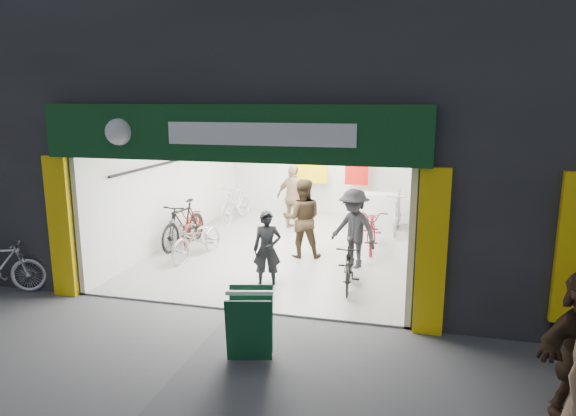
% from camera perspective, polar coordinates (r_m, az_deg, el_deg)
% --- Properties ---
extents(ground, '(60.00, 60.00, 0.00)m').
position_cam_1_polar(ground, '(9.07, -6.25, -11.28)').
color(ground, '#56565B').
rests_on(ground, ground).
extents(building, '(17.00, 10.27, 8.00)m').
position_cam_1_polar(building, '(12.97, 5.26, 15.17)').
color(building, '#232326').
rests_on(building, ground).
extents(bike_left_front, '(0.98, 1.91, 0.96)m').
position_cam_1_polar(bike_left_front, '(11.88, -10.01, -3.34)').
color(bike_left_front, '#A3A3A8').
rests_on(bike_left_front, ground).
extents(bike_left_midfront, '(0.74, 1.99, 1.17)m').
position_cam_1_polar(bike_left_midfront, '(12.80, -11.53, -1.81)').
color(bike_left_midfront, black).
rests_on(bike_left_midfront, ground).
extents(bike_left_midback, '(0.95, 1.85, 0.93)m').
position_cam_1_polar(bike_left_midback, '(13.29, -10.51, -1.79)').
color(bike_left_midback, maroon).
rests_on(bike_left_midback, ground).
extents(bike_left_back, '(0.76, 1.93, 1.13)m').
position_cam_1_polar(bike_left_back, '(15.34, -5.75, 0.56)').
color(bike_left_back, silver).
rests_on(bike_left_back, ground).
extents(bike_right_front, '(0.59, 1.62, 0.95)m').
position_cam_1_polar(bike_right_front, '(9.92, 6.76, -6.30)').
color(bike_right_front, black).
rests_on(bike_right_front, ground).
extents(bike_right_mid, '(0.83, 2.02, 1.04)m').
position_cam_1_polar(bike_right_mid, '(12.59, 9.36, -2.26)').
color(bike_right_mid, maroon).
rests_on(bike_right_mid, ground).
extents(bike_right_back, '(0.61, 1.95, 1.16)m').
position_cam_1_polar(bike_right_back, '(14.28, 12.04, -0.42)').
color(bike_right_back, '#A5A5AA').
rests_on(bike_right_back, ground).
extents(customer_a, '(0.61, 0.47, 1.50)m').
position_cam_1_polar(customer_a, '(9.91, -2.33, -4.60)').
color(customer_a, black).
rests_on(customer_a, ground).
extents(customer_b, '(1.03, 0.89, 1.84)m').
position_cam_1_polar(customer_b, '(11.65, 1.59, -1.22)').
color(customer_b, '#392A19').
rests_on(customer_b, ground).
extents(customer_c, '(1.30, 1.13, 1.74)m').
position_cam_1_polar(customer_c, '(10.99, 7.30, -2.37)').
color(customer_c, black).
rests_on(customer_c, ground).
extents(customer_d, '(1.16, 0.76, 1.83)m').
position_cam_1_polar(customer_d, '(14.24, 0.62, 1.17)').
color(customer_d, '#9B7A5A').
rests_on(customer_d, ground).
extents(sandwich_board, '(0.76, 0.77, 0.97)m').
position_cam_1_polar(sandwich_board, '(7.30, -4.27, -12.62)').
color(sandwich_board, '#104225').
rests_on(sandwich_board, ground).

